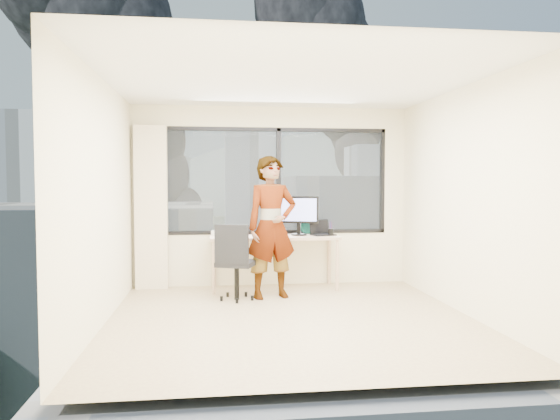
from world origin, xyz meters
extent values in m
cube|color=tan|center=(0.00, 0.00, 0.00)|extent=(4.00, 4.00, 0.01)
cube|color=white|center=(0.00, 0.00, 2.60)|extent=(4.00, 4.00, 0.01)
cube|color=beige|center=(0.00, -2.00, 1.30)|extent=(4.00, 0.01, 2.60)
cube|color=beige|center=(-2.00, 0.00, 1.30)|extent=(0.01, 4.00, 2.60)
cube|color=beige|center=(2.00, 0.00, 1.30)|extent=(0.01, 4.00, 2.60)
cube|color=beige|center=(-1.72, 1.88, 1.15)|extent=(0.45, 0.14, 2.30)
cube|color=#D8B191|center=(0.00, 1.66, 0.38)|extent=(1.80, 0.60, 0.75)
imported|color=#2D2D33|center=(-0.10, 1.10, 0.92)|extent=(0.76, 0.59, 1.85)
cube|color=white|center=(-0.72, 1.89, 0.78)|extent=(0.33, 0.29, 0.07)
cube|color=black|center=(-0.05, 1.60, 0.76)|extent=(0.13, 0.09, 0.01)
cylinder|color=black|center=(0.80, 1.60, 0.80)|extent=(0.08, 0.08, 0.10)
ellipsoid|color=#0D514B|center=(0.53, 1.88, 0.85)|extent=(0.25, 0.13, 0.19)
cube|color=#515B3D|center=(0.00, 120.00, -14.00)|extent=(400.00, 400.00, 0.04)
cube|color=beige|center=(-9.00, 30.00, -7.00)|extent=(16.00, 12.00, 14.00)
cube|color=silver|center=(12.00, 38.00, -6.00)|extent=(14.00, 13.00, 16.00)
cube|color=silver|center=(-35.00, 95.00, 0.00)|extent=(14.00, 14.00, 28.00)
cube|color=silver|center=(8.00, 120.00, 1.00)|extent=(13.00, 13.00, 30.00)
cube|color=silver|center=(45.00, 140.00, -1.00)|extent=(15.00, 15.00, 26.00)
cube|color=silver|center=(-60.00, 150.00, -3.00)|extent=(16.00, 14.00, 22.00)
ellipsoid|color=slate|center=(-120.00, 320.00, -14.00)|extent=(288.00, 216.00, 90.00)
ellipsoid|color=slate|center=(100.00, 320.00, -14.00)|extent=(300.00, 220.00, 96.00)
camera|label=1|loc=(-0.82, -5.60, 1.50)|focal=33.42mm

